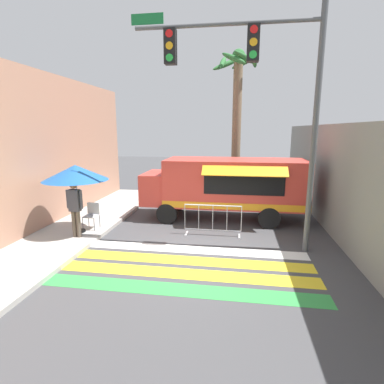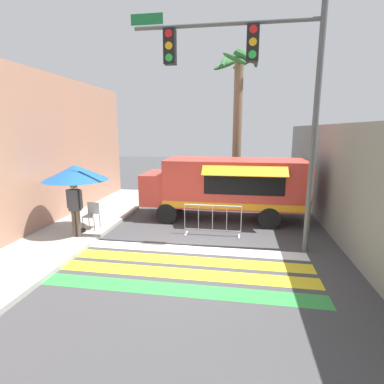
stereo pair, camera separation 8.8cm
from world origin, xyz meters
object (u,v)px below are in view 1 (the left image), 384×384
food_truck (223,184)px  patio_umbrella (75,173)px  palm_tree (237,107)px  folding_chair (92,213)px  traffic_signal_pole (256,80)px  vendor_person (75,205)px  barricade_front (213,221)px

food_truck → patio_umbrella: patio_umbrella is taller
palm_tree → folding_chair: bearing=-130.1°
patio_umbrella → palm_tree: size_ratio=0.31×
traffic_signal_pole → food_truck: bearing=108.8°
patio_umbrella → vendor_person: (0.15, -0.45, -0.95)m
food_truck → palm_tree: size_ratio=0.87×
food_truck → patio_umbrella: (-4.57, -2.65, 0.70)m
traffic_signal_pole → patio_umbrella: traffic_signal_pole is taller
vendor_person → barricade_front: (4.21, 1.13, -0.65)m
folding_chair → food_truck: bearing=41.4°
vendor_person → palm_tree: palm_tree is taller
barricade_front → vendor_person: bearing=-165.0°
barricade_front → palm_tree: size_ratio=0.27×
folding_chair → palm_tree: palm_tree is taller
patio_umbrella → barricade_front: (4.37, 0.68, -1.59)m
traffic_signal_pole → barricade_front: size_ratio=3.49×
vendor_person → patio_umbrella: bearing=110.8°
patio_umbrella → folding_chair: patio_umbrella is taller
food_truck → patio_umbrella: size_ratio=2.77×
food_truck → barricade_front: food_truck is taller
palm_tree → traffic_signal_pole: bearing=-85.0°
patio_umbrella → folding_chair: 1.55m
traffic_signal_pole → palm_tree: 6.37m
patio_umbrella → food_truck: bearing=30.2°
traffic_signal_pole → vendor_person: 6.49m
folding_chair → palm_tree: bearing=64.5°
barricade_front → patio_umbrella: bearing=-171.1°
food_truck → traffic_signal_pole: bearing=-71.2°
vendor_person → folding_chair: bearing=87.5°
patio_umbrella → barricade_front: patio_umbrella is taller
patio_umbrella → vendor_person: size_ratio=1.24×
patio_umbrella → barricade_front: 4.70m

